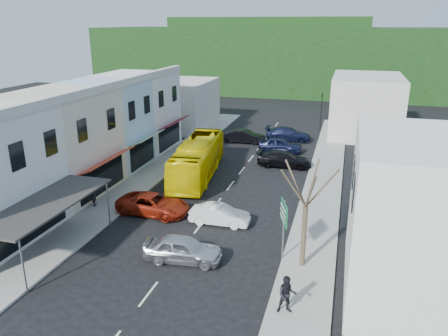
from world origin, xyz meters
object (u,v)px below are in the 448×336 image
car_silver (183,250)px  traffic_signal (321,111)px  direction_sign (283,231)px  car_white (220,214)px  bus (198,160)px  pedestrian_left (94,195)px  pedestrian_right (287,296)px  street_tree (306,207)px  car_red (153,205)px

car_silver → traffic_signal: bearing=-13.8°
direction_sign → car_white: bearing=123.8°
bus → car_white: bus is taller
car_white → pedestrian_left: bearing=87.6°
bus → pedestrian_right: bearing=-66.2°
pedestrian_right → traffic_signal: size_ratio=0.36×
pedestrian_left → direction_sign: (14.48, -3.74, 0.85)m
pedestrian_right → car_silver: bearing=137.7°
car_silver → traffic_signal: size_ratio=0.92×
street_tree → traffic_signal: street_tree is taller
car_silver → pedestrian_left: pedestrian_left is taller
pedestrian_left → car_silver: bearing=-144.9°
bus → car_white: 9.86m
pedestrian_right → direction_sign: size_ratio=0.46×
pedestrian_left → street_tree: street_tree is taller
car_white → bus: bearing=26.3°
car_white → traffic_signal: (4.61, 29.59, 1.69)m
pedestrian_left → pedestrian_right: bearing=-143.3°
pedestrian_left → car_white: bearing=-115.1°
car_silver → car_white: 5.26m
pedestrian_left → bus: bearing=-55.1°
car_white → direction_sign: size_ratio=1.19×
pedestrian_right → car_white: bearing=108.8°
bus → car_white: bearing=-69.5°
car_white → street_tree: size_ratio=0.60×
car_red → street_tree: size_ratio=0.62×
car_white → car_red: 5.03m
bus → pedestrian_left: bearing=-128.2°
car_silver → traffic_signal: 35.25m
bus → direction_sign: bearing=-59.9°
car_silver → direction_sign: 5.80m
bus → traffic_signal: bearing=59.1°
bus → car_white: size_ratio=2.64×
pedestrian_right → direction_sign: bearing=85.6°
car_white → street_tree: bearing=-125.4°
traffic_signal → street_tree: bearing=97.0°
car_red → car_silver: bearing=-137.5°
car_white → traffic_signal: size_ratio=0.92×
bus → car_silver: bearing=-81.5°
car_white → car_red: (-5.02, 0.30, 0.00)m
bus → car_red: bearing=-100.3°
pedestrian_left → pedestrian_right: 17.69m
car_red → traffic_signal: 30.88m
traffic_signal → car_white: bearing=85.8°
car_silver → pedestrian_right: size_ratio=2.59×
car_white → pedestrian_left: pedestrian_left is taller
car_silver → street_tree: street_tree is taller
car_white → pedestrian_right: bearing=-147.3°
bus → pedestrian_left: bus is taller
pedestrian_left → car_red: bearing=-112.5°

